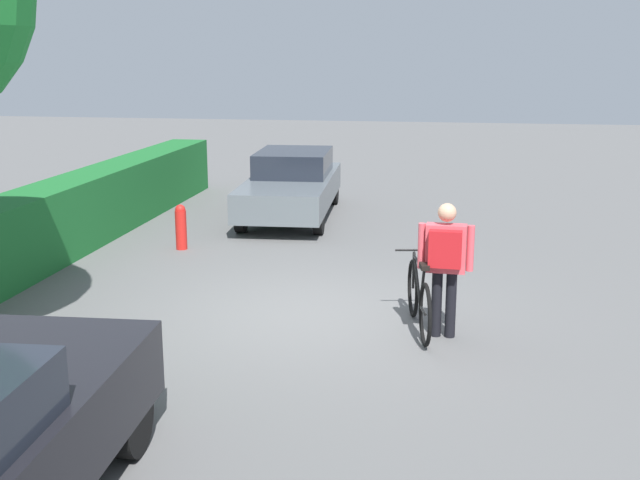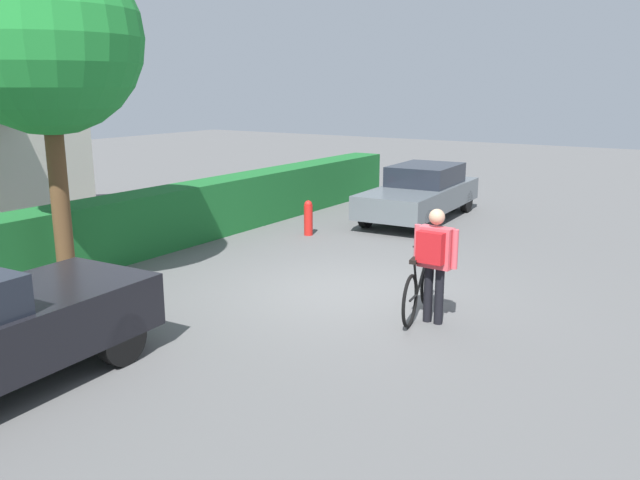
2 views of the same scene
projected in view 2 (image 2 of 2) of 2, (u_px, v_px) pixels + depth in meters
ground_plane at (345, 292)px, 10.75m from camera, size 60.00×60.00×0.00m
hedge_row at (144, 223)px, 13.13m from camera, size 18.92×0.90×1.25m
parked_car_far at (421, 192)px, 16.54m from camera, size 4.68×1.95×1.37m
bicycle at (419, 288)px, 9.59m from camera, size 1.82×0.54×0.96m
person_rider at (434, 255)px, 9.10m from camera, size 0.36×0.67×1.68m
tree_kerbside at (45, 39)px, 9.77m from camera, size 2.97×2.97×5.56m
fire_hydrant at (308, 218)px, 14.75m from camera, size 0.20×0.20×0.81m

